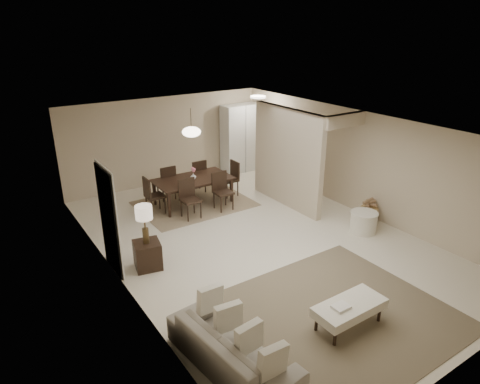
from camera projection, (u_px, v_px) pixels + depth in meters
floor at (258, 240)px, 9.30m from camera, size 9.00×9.00×0.00m
ceiling at (260, 127)px, 8.37m from camera, size 9.00×9.00×0.00m
back_wall at (166, 140)px, 12.31m from camera, size 6.00×0.00×6.00m
left_wall at (117, 222)px, 7.28m from camera, size 0.00×9.00×9.00m
right_wall at (358, 162)px, 10.39m from camera, size 0.00×9.00×9.00m
partition at (287, 158)px, 10.73m from camera, size 0.15×2.50×2.50m
doorway at (109, 221)px, 7.84m from camera, size 0.04×0.90×2.04m
pantry_cabinet at (241, 138)px, 13.33m from camera, size 1.20×0.55×2.10m
flush_light at (258, 97)px, 12.05m from camera, size 0.44×0.44×0.05m
living_rug at (342, 311)px, 7.01m from camera, size 3.20×3.20×0.01m
sofa at (232, 349)px, 5.79m from camera, size 2.14×1.03×0.60m
ottoman_bench at (349, 308)px, 6.56m from camera, size 1.17×0.54×0.42m
side_table at (148, 255)px, 8.19m from camera, size 0.58×0.58×0.53m
table_lamp at (144, 216)px, 7.88m from camera, size 0.32×0.32×0.76m
round_pouf at (364, 222)px, 9.60m from camera, size 0.61×0.61×0.47m
wicker_basket at (369, 215)px, 10.13m from camera, size 0.43×0.43×0.35m
dining_rug at (194, 204)px, 11.16m from camera, size 2.80×2.10×0.01m
dining_table at (194, 192)px, 11.04m from camera, size 1.98×1.12×0.69m
dining_chairs at (194, 187)px, 10.99m from camera, size 2.56×1.86×0.95m
vase at (193, 176)px, 10.88m from camera, size 0.16×0.16×0.15m
yellow_mat at (288, 197)px, 11.60m from camera, size 0.83×0.53×0.01m
pendant_light at (191, 132)px, 10.45m from camera, size 0.46×0.46×0.71m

